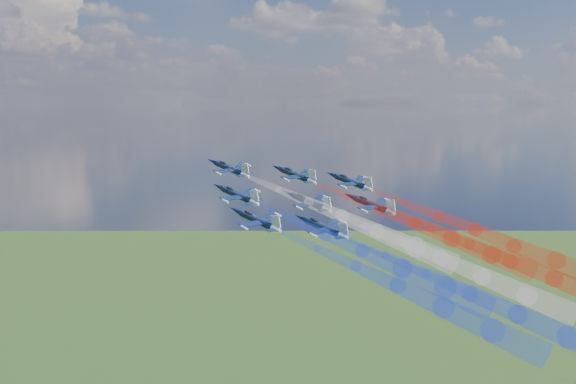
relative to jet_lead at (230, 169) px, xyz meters
name	(u,v)px	position (x,y,z in m)	size (l,w,h in m)	color
jet_lead	(230,169)	(0.00, 0.00, 0.00)	(10.81, 13.51, 3.60)	black
trail_lead	(342,216)	(17.60, -25.07, -8.28)	(4.50, 51.53, 4.50)	white
jet_inner_left	(238,195)	(-1.81, -13.64, -4.38)	(10.81, 13.51, 3.60)	black
trail_inner_left	(362,251)	(15.79, -38.71, -12.66)	(4.50, 51.53, 4.50)	blue
jet_inner_right	(296,175)	(14.86, -4.42, -1.58)	(10.81, 13.51, 3.60)	black
trail_inner_right	(415,223)	(32.46, -29.49, -9.86)	(4.50, 51.53, 4.50)	red
jet_outer_left	(257,220)	(-1.47, -27.08, -7.61)	(10.81, 13.51, 3.60)	black
trail_outer_left	(398,286)	(16.13, -52.15, -15.89)	(4.50, 51.53, 4.50)	blue
jet_center_third	(309,202)	(13.35, -17.03, -6.15)	(10.81, 13.51, 3.60)	black
trail_center_third	(441,258)	(30.95, -42.10, -14.43)	(4.50, 51.53, 4.50)	white
jet_outer_right	(351,182)	(27.82, -7.56, -3.39)	(10.81, 13.51, 3.60)	black
trail_outer_right	(475,230)	(45.42, -32.63, -11.67)	(4.50, 51.53, 4.50)	red
jet_rear_left	(323,227)	(11.80, -29.12, -9.54)	(10.81, 13.51, 3.60)	black
trail_rear_left	(470,293)	(29.40, -54.19, -17.82)	(4.50, 51.53, 4.50)	blue
jet_rear_right	(372,205)	(26.78, -20.65, -6.91)	(10.81, 13.51, 3.60)	black
trail_rear_right	(510,261)	(44.38, -45.73, -15.19)	(4.50, 51.53, 4.50)	red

